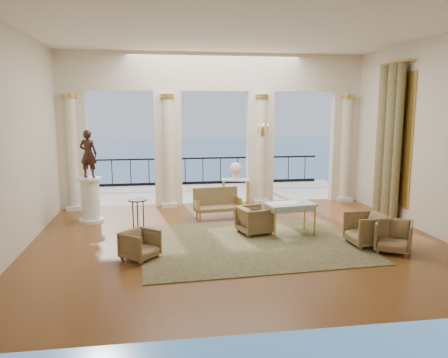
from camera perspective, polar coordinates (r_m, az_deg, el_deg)
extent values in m
plane|color=#46260C|center=(9.78, 1.76, -8.06)|extent=(9.00, 9.00, 0.00)
plane|color=beige|center=(5.49, 9.42, 2.18)|extent=(9.00, 0.00, 9.00)
plane|color=beige|center=(9.62, -25.65, 4.41)|extent=(0.00, 8.00, 8.00)
plane|color=beige|center=(11.09, 25.43, 4.96)|extent=(0.00, 8.00, 8.00)
plane|color=white|center=(9.47, 1.90, 18.92)|extent=(9.00, 9.00, 0.00)
cube|color=#F1E7C8|center=(13.18, -1.26, 13.80)|extent=(9.00, 0.30, 1.10)
cube|color=#F1E7C8|center=(13.31, -19.05, 3.55)|extent=(0.80, 0.30, 3.40)
cylinder|color=#F1E7C8|center=(13.14, -19.17, 3.03)|extent=(0.28, 0.28, 3.20)
cylinder|color=gold|center=(13.08, -19.56, 10.23)|extent=(0.40, 0.40, 0.12)
cube|color=silver|center=(13.38, -18.82, -3.53)|extent=(0.45, 0.45, 0.12)
cube|color=#F1E7C8|center=(13.09, -7.33, 3.89)|extent=(0.80, 0.30, 3.40)
cylinder|color=#F1E7C8|center=(12.92, -7.30, 3.38)|extent=(0.28, 0.28, 3.20)
cylinder|color=gold|center=(12.86, -7.45, 10.71)|extent=(0.40, 0.40, 0.12)
cube|color=silver|center=(13.17, -7.16, -3.30)|extent=(0.45, 0.45, 0.12)
cube|color=#F1E7C8|center=(13.45, 4.72, 4.08)|extent=(0.80, 0.30, 3.40)
cylinder|color=#F1E7C8|center=(13.28, 4.89, 3.58)|extent=(0.28, 0.28, 3.20)
cylinder|color=gold|center=(13.22, 4.99, 10.71)|extent=(0.40, 0.40, 0.12)
cube|color=silver|center=(13.52, 4.80, -2.93)|extent=(0.45, 0.45, 0.12)
cube|color=#F1E7C8|center=(14.31, 15.32, 4.10)|extent=(0.80, 0.30, 3.40)
cylinder|color=#F1E7C8|center=(14.16, 15.60, 3.62)|extent=(0.28, 0.28, 3.20)
cylinder|color=gold|center=(14.10, 15.89, 10.31)|extent=(0.40, 0.40, 0.12)
cube|color=silver|center=(14.38, 15.33, -2.49)|extent=(0.45, 0.45, 0.12)
cube|color=beige|center=(15.37, -2.14, -1.84)|extent=(10.00, 3.60, 0.10)
cube|color=black|center=(16.78, -2.79, 2.73)|extent=(9.00, 0.06, 0.06)
cube|color=black|center=(16.91, -2.76, -0.47)|extent=(9.00, 0.06, 0.10)
cylinder|color=black|center=(16.84, -2.77, 1.04)|extent=(0.03, 0.03, 1.00)
cylinder|color=black|center=(16.93, -16.72, 0.70)|extent=(0.03, 0.03, 1.00)
cylinder|color=black|center=(17.73, 10.53, 1.31)|extent=(0.03, 0.03, 1.00)
cylinder|color=#4C3823|center=(16.23, 4.56, 6.39)|extent=(0.20, 0.20, 4.20)
plane|color=#325C94|center=(69.77, -7.18, 1.90)|extent=(160.00, 160.00, 0.00)
cylinder|color=brown|center=(11.89, 21.73, 4.22)|extent=(0.26, 0.26, 4.00)
cylinder|color=brown|center=(12.26, 20.51, 4.42)|extent=(0.32, 0.32, 4.00)
cylinder|color=brown|center=(12.67, 19.68, 4.61)|extent=(0.26, 0.26, 4.00)
cylinder|color=gold|center=(12.32, 21.44, 13.95)|extent=(0.08, 1.40, 0.08)
cube|color=gold|center=(12.36, 21.39, 4.87)|extent=(0.04, 1.60, 3.40)
cube|color=gold|center=(13.10, 5.07, 6.13)|extent=(0.10, 0.04, 0.25)
cylinder|color=gold|center=(12.99, 4.55, 6.55)|extent=(0.02, 0.02, 0.22)
cylinder|color=gold|center=(13.02, 5.16, 6.55)|extent=(0.02, 0.02, 0.22)
cylinder|color=gold|center=(13.05, 5.76, 6.55)|extent=(0.02, 0.02, 0.22)
cube|color=#31341B|center=(9.56, 3.42, -8.42)|extent=(4.86, 3.88, 0.02)
imported|color=#40351D|center=(8.72, -10.92, -8.26)|extent=(0.83, 0.83, 0.62)
imported|color=#40351D|center=(9.60, 21.28, -6.83)|extent=(0.94, 0.92, 0.71)
imported|color=#40351D|center=(9.84, 18.12, -6.10)|extent=(0.72, 0.77, 0.77)
imported|color=#40351D|center=(10.23, 4.04, -5.21)|extent=(0.81, 0.84, 0.72)
cube|color=#40351D|center=(11.61, -0.84, -3.88)|extent=(1.27, 0.65, 0.09)
cube|color=#40351D|center=(11.77, -1.13, -2.25)|extent=(1.22, 0.22, 0.50)
cube|color=gold|center=(11.44, -3.60, -3.25)|extent=(0.13, 0.50, 0.23)
cube|color=gold|center=(11.73, 1.85, -2.93)|extent=(0.13, 0.50, 0.23)
cylinder|color=gold|center=(11.34, -3.14, -5.04)|extent=(0.05, 0.05, 0.23)
cylinder|color=gold|center=(11.60, 1.93, -4.69)|extent=(0.05, 0.05, 0.23)
cylinder|color=gold|center=(11.71, -3.57, -4.57)|extent=(0.05, 0.05, 0.23)
cylinder|color=gold|center=(11.97, 1.35, -4.25)|extent=(0.05, 0.05, 0.23)
cube|color=#9AB3BD|center=(10.16, 8.70, -3.29)|extent=(1.16, 0.75, 0.05)
cylinder|color=gold|center=(9.83, 6.66, -5.92)|extent=(0.04, 0.04, 0.70)
cylinder|color=gold|center=(10.26, 11.75, -5.40)|extent=(0.04, 0.04, 0.70)
cylinder|color=gold|center=(10.27, 5.55, -5.23)|extent=(0.04, 0.04, 0.70)
cylinder|color=gold|center=(10.68, 10.47, -4.78)|extent=(0.04, 0.04, 0.70)
cylinder|color=silver|center=(11.84, -16.91, -5.17)|extent=(0.63, 0.63, 0.08)
cylinder|color=silver|center=(11.72, -17.04, -2.62)|extent=(0.46, 0.46, 1.01)
cylinder|color=silver|center=(11.62, -17.16, 0.03)|extent=(0.59, 0.59, 0.06)
imported|color=#311F16|center=(11.54, -17.32, 3.15)|extent=(0.50, 0.39, 1.21)
cube|color=silver|center=(13.11, 1.56, -0.11)|extent=(0.89, 0.50, 0.05)
cylinder|color=gold|center=(13.09, -0.10, -1.90)|extent=(0.04, 0.04, 0.75)
cylinder|color=gold|center=(13.06, 3.16, -1.94)|extent=(0.04, 0.04, 0.75)
cylinder|color=gold|center=(13.32, -0.03, -1.70)|extent=(0.04, 0.04, 0.75)
cylinder|color=gold|center=(13.29, 3.18, -1.74)|extent=(0.04, 0.04, 0.75)
cylinder|color=white|center=(13.09, 1.56, 0.50)|extent=(0.19, 0.19, 0.24)
sphere|color=pink|center=(13.06, 1.57, 1.35)|extent=(0.38, 0.38, 0.38)
cylinder|color=black|center=(10.72, -11.23, -2.71)|extent=(0.45, 0.45, 0.03)
cylinder|color=black|center=(10.86, -10.48, -4.52)|extent=(0.03, 0.03, 0.71)
cylinder|color=black|center=(10.88, -11.80, -4.54)|extent=(0.03, 0.03, 0.71)
cylinder|color=black|center=(10.66, -11.22, -4.81)|extent=(0.03, 0.03, 0.71)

